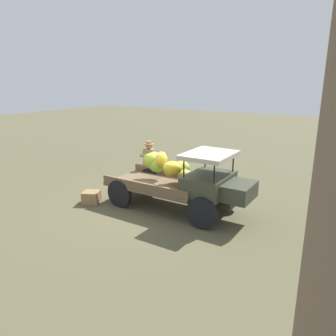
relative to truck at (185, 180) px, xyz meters
name	(u,v)px	position (x,y,z in m)	size (l,w,h in m)	color
ground_plane	(158,205)	(-0.87, -0.11, -0.93)	(60.00, 60.00, 0.00)	brown
truck	(185,180)	(0.00, 0.00, 0.00)	(4.51, 1.77, 1.87)	#363A2A
farmer	(149,161)	(-2.13, 1.20, 0.04)	(0.52, 0.49, 1.71)	#ADB8A4
wooden_crate	(91,197)	(-2.77, -1.08, -0.74)	(0.46, 0.50, 0.39)	olive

